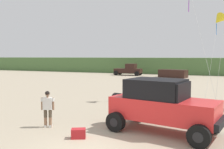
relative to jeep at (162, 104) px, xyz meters
name	(u,v)px	position (x,y,z in m)	size (l,w,h in m)	color
ground_plane	(89,149)	(-1.97, -2.93, -1.20)	(220.00, 220.00, 0.00)	tan
dune_ridge	(196,66)	(-0.81, 37.78, 0.28)	(90.00, 7.32, 2.96)	#4C703D
jeep	(162,104)	(0.00, 0.00, 0.00)	(5.01, 3.20, 2.26)	red
person_watching	(48,107)	(-4.96, -1.21, -0.26)	(0.59, 0.42, 1.67)	#8C664C
cooler_box	(78,133)	(-2.90, -2.04, -1.01)	(0.56, 0.36, 0.38)	#B21E23
distant_pickup	(129,70)	(-11.26, 29.97, -0.26)	(4.61, 2.39, 1.98)	black
distant_sedan	(173,74)	(-3.59, 28.21, -0.60)	(4.20, 1.70, 1.20)	black
kite_pink_ribbon	(219,20)	(2.36, 13.62, 5.24)	(1.62, 5.87, 7.07)	yellow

